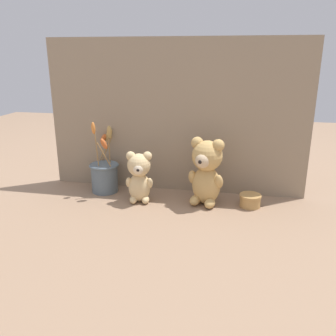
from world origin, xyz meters
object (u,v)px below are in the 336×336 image
at_px(teddy_bear_large, 206,170).
at_px(decorative_tin_tall, 250,200).
at_px(teddy_bear_medium, 139,176).
at_px(flower_vase, 105,174).

height_order(teddy_bear_large, decorative_tin_tall, teddy_bear_large).
distance_m(teddy_bear_medium, flower_vase, 0.20).
bearing_deg(decorative_tin_tall, teddy_bear_medium, -175.89).
bearing_deg(teddy_bear_large, flower_vase, 173.27).
height_order(teddy_bear_large, flower_vase, flower_vase).
height_order(teddy_bear_medium, flower_vase, flower_vase).
xyz_separation_m(teddy_bear_medium, flower_vase, (-0.18, 0.08, -0.03)).
bearing_deg(teddy_bear_medium, teddy_bear_large, 5.32).
relative_size(flower_vase, decorative_tin_tall, 3.67).
bearing_deg(teddy_bear_large, teddy_bear_medium, -174.68).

